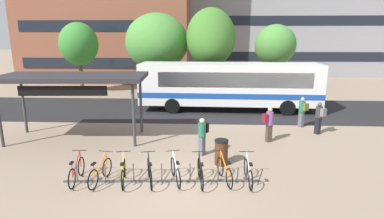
% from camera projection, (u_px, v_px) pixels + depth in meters
% --- Properties ---
extents(ground, '(200.00, 200.00, 0.00)m').
position_uv_depth(ground, '(181.00, 182.00, 10.89)').
color(ground, gray).
extents(bus_lane_asphalt, '(80.00, 7.20, 0.01)m').
position_uv_depth(bus_lane_asphalt, '(194.00, 110.00, 21.53)').
color(bus_lane_asphalt, '#232326').
rests_on(bus_lane_asphalt, ground).
extents(city_bus, '(12.09, 2.87, 3.20)m').
position_uv_depth(city_bus, '(228.00, 85.00, 21.01)').
color(city_bus, white).
rests_on(city_bus, ground).
extents(bike_rack, '(6.92, 0.46, 0.70)m').
position_uv_depth(bike_rack, '(162.00, 179.00, 10.91)').
color(bike_rack, '#47474C').
rests_on(bike_rack, ground).
extents(parked_bicycle_red_0, '(0.52, 1.72, 0.99)m').
position_uv_depth(parked_bicycle_red_0, '(77.00, 171.00, 10.87)').
color(parked_bicycle_red_0, black).
rests_on(parked_bicycle_red_0, ground).
extents(parked_bicycle_orange_1, '(0.52, 1.71, 0.99)m').
position_uv_depth(parked_bicycle_orange_1, '(100.00, 172.00, 10.79)').
color(parked_bicycle_orange_1, black).
rests_on(parked_bicycle_orange_1, ground).
extents(parked_bicycle_yellow_2, '(0.55, 1.70, 0.99)m').
position_uv_depth(parked_bicycle_yellow_2, '(123.00, 173.00, 10.78)').
color(parked_bicycle_yellow_2, black).
rests_on(parked_bicycle_yellow_2, ground).
extents(parked_bicycle_black_3, '(0.62, 1.68, 0.99)m').
position_uv_depth(parked_bicycle_black_3, '(150.00, 173.00, 10.77)').
color(parked_bicycle_black_3, black).
rests_on(parked_bicycle_black_3, ground).
extents(parked_bicycle_white_4, '(0.66, 1.67, 0.99)m').
position_uv_depth(parked_bicycle_white_4, '(176.00, 171.00, 10.87)').
color(parked_bicycle_white_4, black).
rests_on(parked_bicycle_white_4, ground).
extents(parked_bicycle_black_5, '(0.52, 1.72, 0.99)m').
position_uv_depth(parked_bicycle_black_5, '(200.00, 173.00, 10.76)').
color(parked_bicycle_black_5, black).
rests_on(parked_bicycle_black_5, ground).
extents(parked_bicycle_orange_6, '(0.63, 1.68, 0.99)m').
position_uv_depth(parked_bicycle_orange_6, '(225.00, 171.00, 10.88)').
color(parked_bicycle_orange_6, black).
rests_on(parked_bicycle_orange_6, ground).
extents(parked_bicycle_silver_7, '(0.52, 1.72, 0.99)m').
position_uv_depth(parked_bicycle_silver_7, '(248.00, 173.00, 10.76)').
color(parked_bicycle_silver_7, black).
rests_on(parked_bicycle_silver_7, ground).
extents(transit_shelter, '(7.07, 3.39, 3.20)m').
position_uv_depth(transit_shelter, '(72.00, 79.00, 14.75)').
color(transit_shelter, '#38383D').
rests_on(transit_shelter, ground).
extents(commuter_black_pack_0, '(0.53, 0.61, 1.65)m').
position_uv_depth(commuter_black_pack_0, '(202.00, 134.00, 13.20)').
color(commuter_black_pack_0, '#565660').
rests_on(commuter_black_pack_0, ground).
extents(commuter_olive_pack_1, '(0.53, 0.61, 1.70)m').
position_uv_depth(commuter_olive_pack_1, '(302.00, 110.00, 17.22)').
color(commuter_olive_pack_1, '#565660').
rests_on(commuter_olive_pack_1, ground).
extents(commuter_maroon_pack_2, '(0.60, 0.50, 1.71)m').
position_uv_depth(commuter_maroon_pack_2, '(269.00, 122.00, 14.82)').
color(commuter_maroon_pack_2, '#47382D').
rests_on(commuter_maroon_pack_2, ground).
extents(commuter_grey_pack_3, '(0.54, 0.61, 1.70)m').
position_uv_depth(commuter_grey_pack_3, '(319.00, 116.00, 16.01)').
color(commuter_grey_pack_3, black).
rests_on(commuter_grey_pack_3, ground).
extents(trash_bin, '(0.55, 0.55, 1.03)m').
position_uv_depth(trash_bin, '(221.00, 152.00, 12.30)').
color(trash_bin, '#4C2819').
rests_on(trash_bin, ground).
extents(street_tree_0, '(3.77, 3.77, 7.11)m').
position_uv_depth(street_tree_0, '(211.00, 38.00, 23.96)').
color(street_tree_0, brown).
rests_on(street_tree_0, ground).
extents(street_tree_1, '(5.16, 5.16, 6.83)m').
position_uv_depth(street_tree_1, '(157.00, 42.00, 25.55)').
color(street_tree_1, brown).
rests_on(street_tree_1, ground).
extents(street_tree_2, '(3.32, 3.32, 6.15)m').
position_uv_depth(street_tree_2, '(79.00, 44.00, 26.99)').
color(street_tree_2, brown).
rests_on(street_tree_2, ground).
extents(street_tree_3, '(3.55, 3.55, 5.97)m').
position_uv_depth(street_tree_3, '(275.00, 45.00, 27.03)').
color(street_tree_3, brown).
rests_on(street_tree_3, ground).
extents(building_right_wing, '(25.84, 10.86, 16.77)m').
position_uv_depth(building_right_wing, '(286.00, 9.00, 41.25)').
color(building_right_wing, gray).
rests_on(building_right_wing, ground).
extents(building_centre_block, '(16.91, 10.47, 11.10)m').
position_uv_depth(building_centre_block, '(186.00, 32.00, 48.60)').
color(building_centre_block, gray).
rests_on(building_centre_block, ground).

